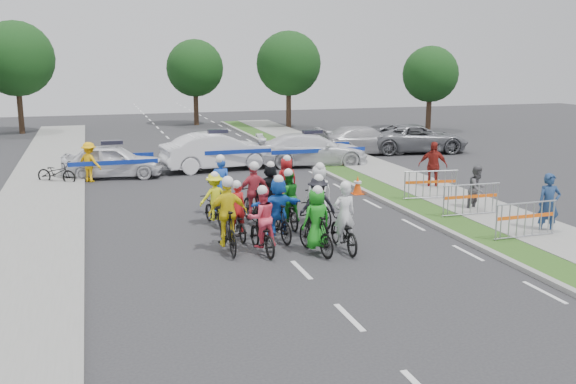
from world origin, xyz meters
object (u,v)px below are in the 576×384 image
object	(u,v)px
civilian_sedan	(365,140)
barrier_2	(430,186)
police_car_1	(218,151)
tree_2	(430,74)
rider_5	(278,213)
tree_3	(16,59)
rider_11	(270,192)
rider_9	(254,200)
rider_10	(215,204)
tree_1	(289,64)
parked_bike	(56,173)
rider_7	(319,201)
tree_4	(195,68)
cone_0	(358,185)
police_car_0	(113,161)
rider_4	(317,214)
rider_1	(316,227)
rider_0	(344,227)
cone_1	(340,160)
rider_12	(221,196)
barrier_0	(525,222)
police_car_2	(312,150)
spectator_1	(477,189)
civilian_suv	(417,138)
barrier_1	(471,201)
rider_8	(288,205)
rider_3	(228,223)
rider_2	(262,228)
marshal_hiviz	(89,162)
rider_13	(286,187)
rider_6	(237,219)

from	to	relation	value
civilian_sedan	barrier_2	size ratio (longest dim) A/B	2.52
police_car_1	civilian_sedan	bearing A→B (deg)	-80.68
civilian_sedan	tree_2	size ratio (longest dim) A/B	0.87
rider_5	tree_3	distance (m)	31.07
tree_2	civilian_sedan	bearing A→B (deg)	-134.10
rider_11	rider_5	bearing A→B (deg)	71.51
rider_9	tree_3	bearing A→B (deg)	-78.54
rider_10	tree_3	xyz separation A→B (m)	(-7.81, 27.25, 4.23)
tree_1	parked_bike	bearing A→B (deg)	-131.63
rider_7	tree_4	world-z (taller)	tree_4
cone_0	tree_2	size ratio (longest dim) A/B	0.12
rider_7	police_car_0	bearing A→B (deg)	-65.13
rider_10	tree_2	xyz separation A→B (m)	(19.19, 21.25, 3.17)
rider_4	rider_10	world-z (taller)	rider_4
rider_1	rider_10	xyz separation A→B (m)	(-1.98, 3.61, -0.05)
rider_0	cone_1	world-z (taller)	rider_0
rider_5	cone_1	world-z (taller)	rider_5
rider_12	barrier_0	distance (m)	9.23
rider_7	police_car_2	bearing A→B (deg)	-112.81
rider_1	police_car_1	distance (m)	13.27
rider_11	rider_9	bearing A→B (deg)	43.75
rider_1	cone_1	xyz separation A→B (m)	(5.50, 12.15, -0.37)
police_car_2	cone_0	size ratio (longest dim) A/B	7.46
rider_5	spectator_1	world-z (taller)	rider_5
parked_bike	tree_4	world-z (taller)	tree_4
civilian_suv	barrier_1	distance (m)	14.44
rider_8	rider_12	bearing A→B (deg)	-52.38
rider_8	tree_4	xyz separation A→B (m)	(2.14, 30.09, 3.51)
rider_4	police_car_2	distance (m)	12.39
police_car_1	barrier_0	bearing A→B (deg)	-163.85
barrier_0	barrier_2	world-z (taller)	same
rider_3	rider_7	world-z (taller)	rider_3
rider_2	marshal_hiviz	distance (m)	12.26
rider_13	barrier_2	distance (m)	5.16
rider_6	rider_9	size ratio (longest dim) A/B	0.86
spectator_1	tree_1	xyz separation A→B (m)	(1.59, 26.08, 3.77)
rider_7	civilian_sedan	world-z (taller)	rider_7
rider_4	rider_13	xyz separation A→B (m)	(0.30, 3.94, -0.02)
barrier_0	rider_6	bearing A→B (deg)	160.50
rider_8	rider_7	bearing A→B (deg)	171.84
barrier_2	tree_4	world-z (taller)	tree_4
rider_0	barrier_2	xyz separation A→B (m)	(5.13, 4.50, -0.07)
rider_0	tree_4	size ratio (longest dim) A/B	0.30
tree_3	rider_11	bearing A→B (deg)	-69.78
police_car_2	barrier_2	distance (m)	8.63
rider_4	rider_10	xyz separation A→B (m)	(-2.49, 2.27, -0.06)
rider_2	tree_1	size ratio (longest dim) A/B	0.27
rider_9	civilian_suv	size ratio (longest dim) A/B	0.36
rider_3	rider_13	size ratio (longest dim) A/B	1.13
civilian_sedan	cone_1	distance (m)	4.51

